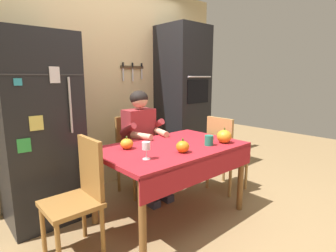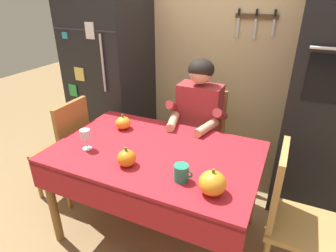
{
  "view_description": "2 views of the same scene",
  "coord_description": "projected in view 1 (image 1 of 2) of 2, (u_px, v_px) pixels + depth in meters",
  "views": [
    {
      "loc": [
        -1.68,
        -1.73,
        1.41
      ],
      "look_at": [
        0.1,
        0.25,
        0.9
      ],
      "focal_mm": 28.16,
      "sensor_mm": 36.0,
      "label": 1
    },
    {
      "loc": [
        0.77,
        -1.37,
        1.73
      ],
      "look_at": [
        0.05,
        0.19,
        0.9
      ],
      "focal_mm": 30.14,
      "sensor_mm": 36.0,
      "label": 2
    }
  ],
  "objects": [
    {
      "name": "refrigerator",
      "position": [
        38.0,
        130.0,
        2.54
      ],
      "size": [
        0.68,
        0.71,
        1.8
      ],
      "color": "black",
      "rests_on": "ground"
    },
    {
      "name": "pumpkin_small",
      "position": [
        127.0,
        144.0,
        2.44
      ],
      "size": [
        0.12,
        0.12,
        0.12
      ],
      "color": "orange",
      "rests_on": "dining_table"
    },
    {
      "name": "wine_glass",
      "position": [
        146.0,
        147.0,
        2.12
      ],
      "size": [
        0.07,
        0.07,
        0.15
      ],
      "color": "white",
      "rests_on": "dining_table"
    },
    {
      "name": "ground_plane",
      "position": [
        178.0,
        219.0,
        2.63
      ],
      "size": [
        10.0,
        10.0,
        0.0
      ],
      "primitive_type": "plane",
      "color": "#93754C",
      "rests_on": "ground"
    },
    {
      "name": "pumpkin_large",
      "position": [
        224.0,
        136.0,
        2.66
      ],
      "size": [
        0.15,
        0.15,
        0.16
      ],
      "color": "orange",
      "rests_on": "dining_table"
    },
    {
      "name": "back_wall_assembly",
      "position": [
        109.0,
        85.0,
        3.41
      ],
      "size": [
        3.7,
        0.13,
        2.6
      ],
      "color": "#D1B784",
      "rests_on": "ground"
    },
    {
      "name": "chair_right_side",
      "position": [
        224.0,
        151.0,
        3.21
      ],
      "size": [
        0.4,
        0.4,
        0.93
      ],
      "color": "tan",
      "rests_on": "ground"
    },
    {
      "name": "coffee_mug",
      "position": [
        209.0,
        140.0,
        2.57
      ],
      "size": [
        0.11,
        0.09,
        0.1
      ],
      "color": "#237F66",
      "rests_on": "dining_table"
    },
    {
      "name": "seated_person",
      "position": [
        143.0,
        135.0,
        3.05
      ],
      "size": [
        0.47,
        0.55,
        1.25
      ],
      "color": "#38384C",
      "rests_on": "ground"
    },
    {
      "name": "dining_table",
      "position": [
        173.0,
        155.0,
        2.56
      ],
      "size": [
        1.4,
        0.9,
        0.74
      ],
      "color": "brown",
      "rests_on": "ground"
    },
    {
      "name": "chair_left_side",
      "position": [
        80.0,
        192.0,
        2.07
      ],
      "size": [
        0.4,
        0.4,
        0.93
      ],
      "color": "#9E6B33",
      "rests_on": "ground"
    },
    {
      "name": "pumpkin_medium",
      "position": [
        183.0,
        147.0,
        2.33
      ],
      "size": [
        0.12,
        0.12,
        0.13
      ],
      "color": "orange",
      "rests_on": "dining_table"
    },
    {
      "name": "wall_oven",
      "position": [
        182.0,
        101.0,
        3.85
      ],
      "size": [
        0.6,
        0.64,
        2.1
      ],
      "color": "black",
      "rests_on": "ground"
    },
    {
      "name": "chair_behind_person",
      "position": [
        134.0,
        150.0,
        3.23
      ],
      "size": [
        0.4,
        0.4,
        0.93
      ],
      "color": "#9E6B33",
      "rests_on": "ground"
    }
  ]
}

